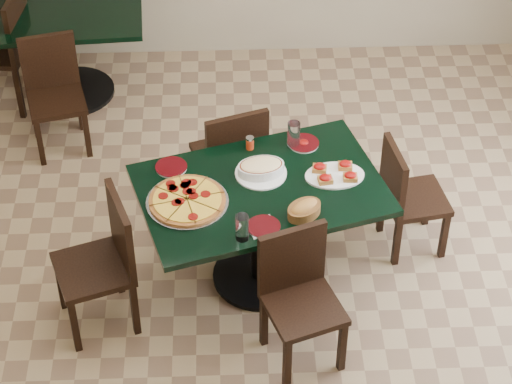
{
  "coord_description": "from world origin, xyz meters",
  "views": [
    {
      "loc": [
        -0.21,
        -4.2,
        4.58
      ],
      "look_at": [
        -0.05,
        0.0,
        0.86
      ],
      "focal_mm": 70.0,
      "sensor_mm": 36.0,
      "label": 1
    }
  ],
  "objects_px": {
    "main_table": "(261,210)",
    "bruschetta_platter": "(335,174)",
    "chair_near": "(298,290)",
    "pepperoni_pizza": "(187,201)",
    "back_table": "(65,36)",
    "bread_basket": "(304,209)",
    "back_chair_left": "(6,43)",
    "chair_right": "(406,193)",
    "back_chair_near": "(54,88)",
    "chair_far": "(232,155)",
    "lasagna_casserole": "(261,168)",
    "chair_left": "(106,257)"
  },
  "relations": [
    {
      "from": "back_chair_near",
      "to": "chair_left",
      "type": "bearing_deg",
      "value": -88.06
    },
    {
      "from": "bruschetta_platter",
      "to": "chair_left",
      "type": "bearing_deg",
      "value": -168.97
    },
    {
      "from": "lasagna_casserole",
      "to": "bread_basket",
      "type": "height_order",
      "value": "bread_basket"
    },
    {
      "from": "main_table",
      "to": "back_chair_near",
      "type": "bearing_deg",
      "value": 117.55
    },
    {
      "from": "back_table",
      "to": "chair_near",
      "type": "distance_m",
      "value": 3.04
    },
    {
      "from": "chair_far",
      "to": "bread_basket",
      "type": "distance_m",
      "value": 0.99
    },
    {
      "from": "pepperoni_pizza",
      "to": "back_chair_left",
      "type": "bearing_deg",
      "value": 123.63
    },
    {
      "from": "chair_far",
      "to": "bread_basket",
      "type": "bearing_deg",
      "value": 96.13
    },
    {
      "from": "chair_near",
      "to": "chair_right",
      "type": "relative_size",
      "value": 1.06
    },
    {
      "from": "main_table",
      "to": "back_chair_near",
      "type": "relative_size",
      "value": 1.91
    },
    {
      "from": "back_table",
      "to": "chair_right",
      "type": "bearing_deg",
      "value": -41.24
    },
    {
      "from": "main_table",
      "to": "chair_near",
      "type": "height_order",
      "value": "chair_near"
    },
    {
      "from": "chair_left",
      "to": "pepperoni_pizza",
      "type": "height_order",
      "value": "chair_left"
    },
    {
      "from": "chair_far",
      "to": "chair_left",
      "type": "relative_size",
      "value": 0.98
    },
    {
      "from": "back_chair_near",
      "to": "back_chair_left",
      "type": "distance_m",
      "value": 0.64
    },
    {
      "from": "chair_right",
      "to": "back_chair_left",
      "type": "relative_size",
      "value": 0.85
    },
    {
      "from": "chair_near",
      "to": "bruschetta_platter",
      "type": "relative_size",
      "value": 2.3
    },
    {
      "from": "chair_far",
      "to": "back_chair_near",
      "type": "height_order",
      "value": "chair_far"
    },
    {
      "from": "back_table",
      "to": "bread_basket",
      "type": "bearing_deg",
      "value": -58.2
    },
    {
      "from": "chair_near",
      "to": "back_chair_left",
      "type": "relative_size",
      "value": 0.91
    },
    {
      "from": "main_table",
      "to": "back_chair_left",
      "type": "height_order",
      "value": "back_chair_left"
    },
    {
      "from": "back_table",
      "to": "back_chair_near",
      "type": "xyz_separation_m",
      "value": [
        -0.03,
        -0.59,
        -0.06
      ]
    },
    {
      "from": "lasagna_casserole",
      "to": "main_table",
      "type": "bearing_deg",
      "value": -100.91
    },
    {
      "from": "chair_near",
      "to": "pepperoni_pizza",
      "type": "height_order",
      "value": "chair_near"
    },
    {
      "from": "chair_near",
      "to": "lasagna_casserole",
      "type": "distance_m",
      "value": 0.78
    },
    {
      "from": "chair_left",
      "to": "chair_near",
      "type": "bearing_deg",
      "value": 56.41
    },
    {
      "from": "chair_far",
      "to": "bread_basket",
      "type": "relative_size",
      "value": 3.41
    },
    {
      "from": "chair_far",
      "to": "chair_near",
      "type": "relative_size",
      "value": 1.03
    },
    {
      "from": "chair_right",
      "to": "back_table",
      "type": "bearing_deg",
      "value": 42.15
    },
    {
      "from": "chair_left",
      "to": "bread_basket",
      "type": "bearing_deg",
      "value": 73.21
    },
    {
      "from": "chair_left",
      "to": "back_chair_left",
      "type": "height_order",
      "value": "back_chair_left"
    },
    {
      "from": "main_table",
      "to": "bread_basket",
      "type": "xyz_separation_m",
      "value": [
        0.23,
        -0.24,
        0.22
      ]
    },
    {
      "from": "chair_near",
      "to": "back_chair_left",
      "type": "xyz_separation_m",
      "value": [
        -1.98,
        2.51,
        0.05
      ]
    },
    {
      "from": "chair_near",
      "to": "back_chair_near",
      "type": "bearing_deg",
      "value": 108.39
    },
    {
      "from": "back_chair_left",
      "to": "bread_basket",
      "type": "bearing_deg",
      "value": 51.08
    },
    {
      "from": "main_table",
      "to": "bruschetta_platter",
      "type": "bearing_deg",
      "value": -6.15
    },
    {
      "from": "back_chair_left",
      "to": "bread_basket",
      "type": "relative_size",
      "value": 3.64
    },
    {
      "from": "chair_right",
      "to": "pepperoni_pizza",
      "type": "relative_size",
      "value": 1.69
    },
    {
      "from": "main_table",
      "to": "pepperoni_pizza",
      "type": "relative_size",
      "value": 3.38
    },
    {
      "from": "chair_right",
      "to": "chair_left",
      "type": "height_order",
      "value": "chair_left"
    },
    {
      "from": "main_table",
      "to": "chair_left",
      "type": "bearing_deg",
      "value": -178.87
    },
    {
      "from": "chair_far",
      "to": "chair_near",
      "type": "bearing_deg",
      "value": 87.8
    },
    {
      "from": "back_table",
      "to": "bread_basket",
      "type": "distance_m",
      "value": 2.8
    },
    {
      "from": "chair_left",
      "to": "lasagna_casserole",
      "type": "xyz_separation_m",
      "value": [
        0.91,
        0.41,
        0.29
      ]
    },
    {
      "from": "back_chair_left",
      "to": "bread_basket",
      "type": "height_order",
      "value": "back_chair_left"
    },
    {
      "from": "back_table",
      "to": "chair_near",
      "type": "relative_size",
      "value": 1.43
    },
    {
      "from": "pepperoni_pizza",
      "to": "back_table",
      "type": "bearing_deg",
      "value": 113.82
    },
    {
      "from": "back_chair_left",
      "to": "pepperoni_pizza",
      "type": "xyz_separation_m",
      "value": [
        1.37,
        -2.06,
        0.24
      ]
    },
    {
      "from": "lasagna_casserole",
      "to": "bread_basket",
      "type": "relative_size",
      "value": 1.19
    },
    {
      "from": "back_chair_near",
      "to": "bruschetta_platter",
      "type": "xyz_separation_m",
      "value": [
        1.84,
        -1.37,
        0.31
      ]
    }
  ]
}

